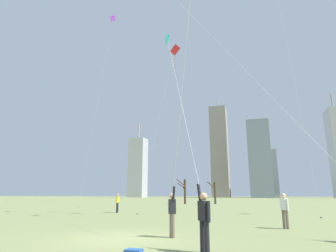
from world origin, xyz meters
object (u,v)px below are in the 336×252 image
Objects in this scene: kite_flyer_foreground_right_pink at (302,141)px; distant_kite_drifting_right_purple at (111,29)px; bare_tree_leftmost at (214,191)px; bare_tree_far_right_edge at (185,190)px; distant_kite_drifting_left_red at (172,63)px; kite_flyer_midfield_left_yellow at (177,156)px; kite_flyer_midfield_right_teal at (195,172)px; bystander_far_off_by_trees at (285,209)px; bystander_strolling_midfield at (117,202)px.

kite_flyer_foreground_right_pink is 0.63× the size of distant_kite_drifting_right_purple.
bare_tree_far_right_edge is (-4.94, -0.61, 0.16)m from bare_tree_leftmost.
distant_kite_drifting_right_purple reaches higher than distant_kite_drifting_left_red.
kite_flyer_midfield_right_teal is at bearing -7.49° from kite_flyer_midfield_left_yellow.
bare_tree_leftmost is at bearing 95.81° from kite_flyer_midfield_left_yellow.
kite_flyer_foreground_right_pink is at bearing -76.57° from bare_tree_leftmost.
bystander_far_off_by_trees is 35.29m from bare_tree_far_right_edge.
distant_kite_drifting_left_red is (-3.71, 12.59, 9.93)m from kite_flyer_midfield_left_yellow.
bare_tree_far_right_edge is (-9.53, 38.47, -0.06)m from kite_flyer_midfield_right_teal.
distant_kite_drifting_left_red is 0.47× the size of distant_kite_drifting_right_purple.
distant_kite_drifting_right_purple reaches higher than bystander_far_off_by_trees.
bystander_strolling_midfield is 1.00× the size of bystander_far_off_by_trees.
bare_tree_leftmost is (-4.59, 39.08, -0.22)m from kite_flyer_midfield_right_teal.
distant_kite_drifting_left_red reaches higher than kite_flyer_midfield_right_teal.
kite_flyer_foreground_right_pink is (4.55, 3.32, 0.89)m from kite_flyer_midfield_left_yellow.
kite_flyer_foreground_right_pink is 11.92× the size of bystander_far_off_by_trees.
bare_tree_leftmost is at bearing 78.30° from bystander_strolling_midfield.
kite_flyer_midfield_left_yellow is 16.82m from bystander_strolling_midfield.
bare_tree_leftmost is (-3.97, 38.99, -0.79)m from kite_flyer_midfield_left_yellow.
kite_flyer_midfield_left_yellow is 0.46× the size of distant_kite_drifting_right_purple.
kite_flyer_midfield_left_yellow is at bearing -56.79° from bystander_strolling_midfield.
kite_flyer_foreground_right_pink is 17.59m from bystander_strolling_midfield.
kite_flyer_midfield_left_yellow is at bearing -76.94° from bare_tree_far_right_edge.
kite_flyer_foreground_right_pink reaches higher than distant_kite_drifting_left_red.
kite_flyer_midfield_right_teal is 8.15× the size of bystander_strolling_midfield.
bare_tree_leftmost is at bearing 103.43° from kite_flyer_foreground_right_pink.
bystander_strolling_midfield is 15.48m from bystander_far_off_by_trees.
kite_flyer_foreground_right_pink reaches higher than bystander_strolling_midfield.
distant_kite_drifting_left_red reaches higher than bare_tree_far_right_edge.
kite_flyer_midfield_right_teal reaches higher than bystander_far_off_by_trees.
bystander_far_off_by_trees is 40.98m from distant_kite_drifting_right_purple.
distant_kite_drifting_right_purple is at bearing 133.45° from kite_flyer_foreground_right_pink.
bare_tree_far_right_edge reaches higher than bystander_far_off_by_trees.
distant_kite_drifting_left_red is at bearing -89.43° from bare_tree_leftmost.
kite_flyer_foreground_right_pink is 37.59m from bare_tree_far_right_edge.
bystander_strolling_midfield is at bearing -90.57° from bare_tree_far_right_edge.
kite_flyer_foreground_right_pink is 15.36m from distant_kite_drifting_left_red.
distant_kite_drifting_right_purple is at bearing 124.13° from bystander_strolling_midfield.
kite_flyer_midfield_right_teal is 41.85m from distant_kite_drifting_right_purple.
bystander_far_off_by_trees is (12.94, -8.49, 0.00)m from bystander_strolling_midfield.
distant_kite_drifting_right_purple is 29.24m from bare_tree_far_right_edge.
bare_tree_far_right_edge is (-5.20, 25.80, -10.56)m from distant_kite_drifting_left_red.
distant_kite_drifting_left_red is 28.36m from bare_tree_far_right_edge.
bare_tree_far_right_edge is (0.24, 24.41, 1.33)m from bystander_strolling_midfield.
distant_kite_drifting_left_red is at bearing 108.88° from kite_flyer_midfield_right_teal.
distant_kite_drifting_left_red reaches higher than bare_tree_leftmost.
kite_flyer_foreground_right_pink is at bearing -48.31° from distant_kite_drifting_left_red.
kite_flyer_foreground_right_pink is 4.63× the size of bare_tree_leftmost.
distant_kite_drifting_left_red reaches higher than kite_flyer_midfield_left_yellow.
bystander_strolling_midfield is 25.57m from bare_tree_leftmost.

